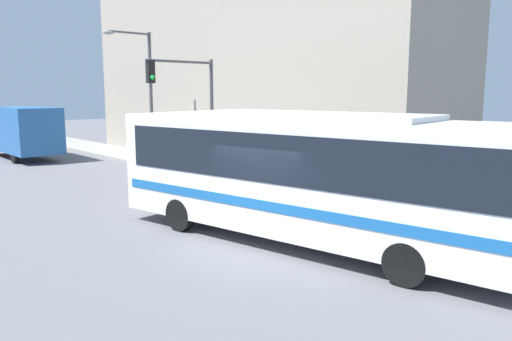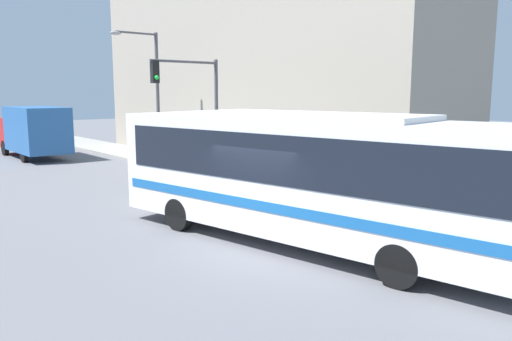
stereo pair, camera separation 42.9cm
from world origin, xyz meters
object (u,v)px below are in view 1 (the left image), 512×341
Objects in this scene: city_bus at (306,170)px; pedestrian_near_corner at (166,141)px; traffic_light_pole at (190,96)px; parking_meter at (241,161)px; street_lamp at (145,85)px; delivery_truck at (24,131)px; fire_hydrant at (324,187)px.

city_bus is 16.90m from pedestrian_near_corner.
parking_meter is at bearing -65.56° from traffic_light_pole.
street_lamp is at bearing 90.81° from parking_meter.
city_bus is 15.76m from street_lamp.
fire_hydrant is (4.13, -19.00, -1.10)m from delivery_truck.
street_lamp reaches higher than parking_meter.
city_bus is 6.27× the size of pedestrian_near_corner.
street_lamp is at bearing 65.08° from city_bus.
traffic_light_pole is 2.82× the size of pedestrian_near_corner.
delivery_truck is 19.48m from fire_hydrant.
parking_meter is (0.00, 4.49, 0.44)m from fire_hydrant.
fire_hydrant is 4.51m from parking_meter.
delivery_truck is at bearing 104.25° from traffic_light_pole.
delivery_truck is 3.85× the size of pedestrian_near_corner.
parking_meter is 0.66× the size of pedestrian_near_corner.
street_lamp is at bearing -59.71° from delivery_truck.
pedestrian_near_corner is (1.57, 8.45, 0.10)m from parking_meter.
street_lamp reaches higher than pedestrian_near_corner.
parking_meter is 8.59m from pedestrian_near_corner.
traffic_light_pole is 3.60m from parking_meter.
parking_meter is at bearing -89.19° from street_lamp.
street_lamp is (-0.11, 7.63, 3.19)m from parking_meter.
delivery_truck reaches higher than pedestrian_near_corner.
city_bus is 1.68× the size of street_lamp.
traffic_light_pole is (3.13, -12.31, 2.01)m from delivery_truck.
delivery_truck is at bearing 102.25° from fire_hydrant.
city_bus is at bearing -104.94° from street_lamp.
traffic_light_pole is at bearing -99.33° from street_lamp.
city_bus reaches higher than delivery_truck.
parking_meter is at bearing -74.12° from delivery_truck.
traffic_light_pole reaches higher than pedestrian_near_corner.
city_bus reaches higher than pedestrian_near_corner.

